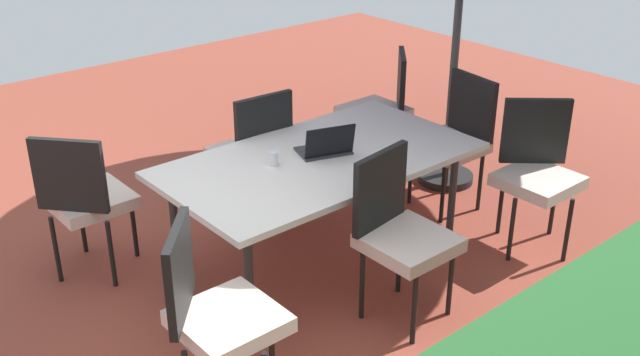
{
  "coord_description": "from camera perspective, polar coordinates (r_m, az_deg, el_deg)",
  "views": [
    {
      "loc": [
        2.75,
        3.24,
        2.6
      ],
      "look_at": [
        0.0,
        0.0,
        0.58
      ],
      "focal_mm": 42.09,
      "sensor_mm": 36.0,
      "label": 1
    }
  ],
  "objects": [
    {
      "name": "ground_plane",
      "position": [
        4.99,
        0.0,
        -6.13
      ],
      "size": [
        10.0,
        10.0,
        0.02
      ],
      "primitive_type": "cube",
      "color": "brown"
    },
    {
      "name": "dining_table",
      "position": [
        4.66,
        0.0,
        1.09
      ],
      "size": [
        1.97,
        1.08,
        0.72
      ],
      "color": "silver",
      "rests_on": "ground_plane"
    },
    {
      "name": "chair_south",
      "position": [
        5.22,
        -5.07,
        2.24
      ],
      "size": [
        0.46,
        0.47,
        0.98
      ],
      "rotation": [
        0.0,
        0.0,
        -0.06
      ],
      "color": "beige",
      "rests_on": "ground_plane"
    },
    {
      "name": "chair_north",
      "position": [
        4.2,
        6.11,
        -3.9
      ],
      "size": [
        0.48,
        0.49,
        0.98
      ],
      "rotation": [
        0.0,
        0.0,
        3.29
      ],
      "color": "beige",
      "rests_on": "ground_plane"
    },
    {
      "name": "chair_west",
      "position": [
        5.5,
        10.21,
        3.16
      ],
      "size": [
        0.49,
        0.48,
        0.98
      ],
      "rotation": [
        0.0,
        0.0,
        1.44
      ],
      "color": "beige",
      "rests_on": "ground_plane"
    },
    {
      "name": "chair_southeast",
      "position": [
        4.76,
        -17.45,
        -1.28
      ],
      "size": [
        0.59,
        0.58,
        0.98
      ],
      "rotation": [
        0.0,
        0.0,
        5.43
      ],
      "color": "beige",
      "rests_on": "ground_plane"
    },
    {
      "name": "chair_northeast",
      "position": [
        3.57,
        -8.02,
        -9.89
      ],
      "size": [
        0.59,
        0.59,
        0.98
      ],
      "rotation": [
        0.0,
        0.0,
        3.99
      ],
      "color": "beige",
      "rests_on": "ground_plane"
    },
    {
      "name": "chair_northwest",
      "position": [
        5.1,
        16.17,
        0.72
      ],
      "size": [
        0.59,
        0.59,
        0.98
      ],
      "rotation": [
        0.0,
        0.0,
        2.41
      ],
      "color": "beige",
      "rests_on": "ground_plane"
    },
    {
      "name": "chair_southwest",
      "position": [
        6.05,
        4.71,
        5.56
      ],
      "size": [
        0.59,
        0.59,
        0.98
      ],
      "rotation": [
        0.0,
        0.0,
        0.82
      ],
      "color": "beige",
      "rests_on": "ground_plane"
    },
    {
      "name": "laptop",
      "position": [
        4.66,
        0.43,
        2.34
      ],
      "size": [
        0.38,
        0.33,
        0.21
      ],
      "rotation": [
        0.0,
        0.0,
        -0.32
      ],
      "color": "#2D2D33",
      "rests_on": "dining_table"
    },
    {
      "name": "cup",
      "position": [
        4.52,
        -3.58,
        1.48
      ],
      "size": [
        0.06,
        0.06,
        0.09
      ],
      "primitive_type": "cylinder",
      "color": "white",
      "rests_on": "dining_table"
    }
  ]
}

